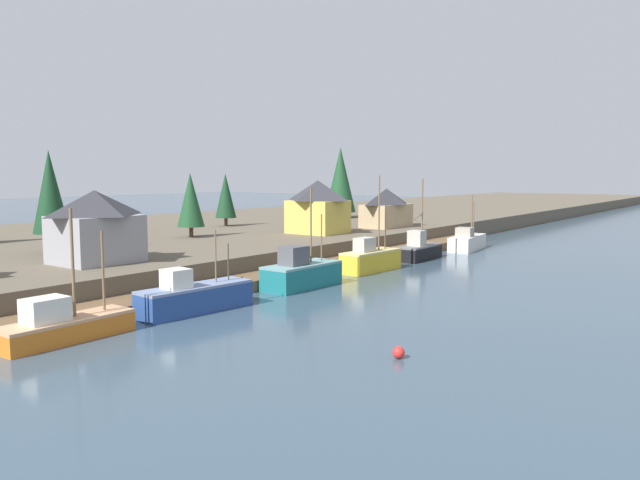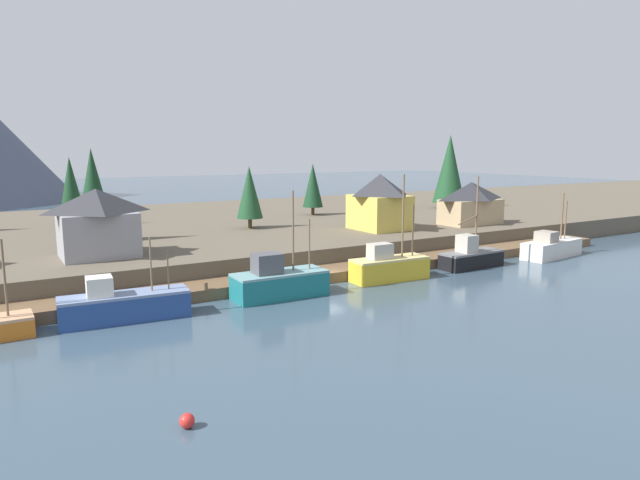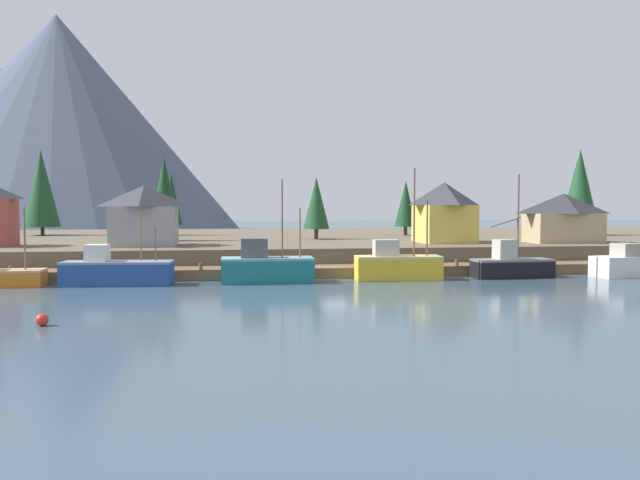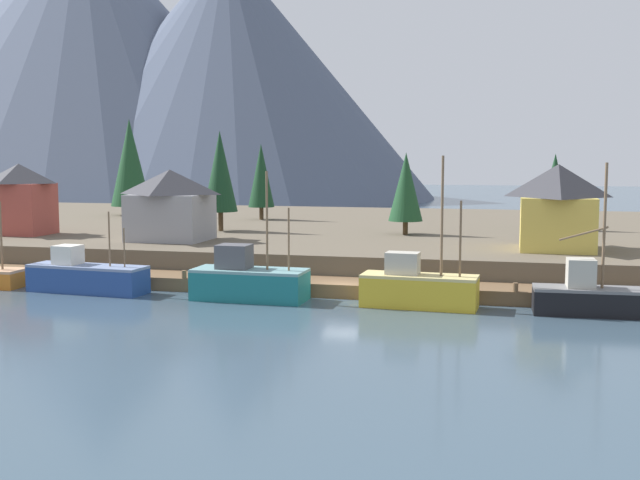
{
  "view_description": "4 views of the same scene",
  "coord_description": "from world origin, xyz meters",
  "px_view_note": "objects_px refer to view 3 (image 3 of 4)",
  "views": [
    {
      "loc": [
        -49.89,
        -36.85,
        10.34
      ],
      "look_at": [
        1.04,
        1.57,
        3.52
      ],
      "focal_mm": 35.13,
      "sensor_mm": 36.0,
      "label": 1
    },
    {
      "loc": [
        -26.89,
        -42.96,
        12.43
      ],
      "look_at": [
        1.08,
        3.59,
        3.58
      ],
      "focal_mm": 31.22,
      "sensor_mm": 36.0,
      "label": 2
    },
    {
      "loc": [
        -9.79,
        -56.33,
        6.72
      ],
      "look_at": [
        -0.62,
        3.84,
        3.38
      ],
      "focal_mm": 35.02,
      "sensor_mm": 36.0,
      "label": 3
    },
    {
      "loc": [
        11.58,
        -53.37,
        10.13
      ],
      "look_at": [
        -2.01,
        2.04,
        3.95
      ],
      "focal_mm": 43.93,
      "sensor_mm": 36.0,
      "label": 4
    }
  ],
  "objects_px": {
    "house_yellow": "(444,212)",
    "house_grey": "(144,215)",
    "fishing_boat_black": "(511,265)",
    "fishing_boat_white": "(636,264)",
    "fishing_boat_yellow": "(397,266)",
    "conifer_back_right": "(41,188)",
    "channel_buoy": "(42,320)",
    "fishing_boat_blue": "(116,271)",
    "conifer_near_right": "(171,199)",
    "fishing_boat_teal": "(266,267)",
    "conifer_mid_right": "(406,204)",
    "house_tan": "(563,217)",
    "conifer_mid_left": "(580,189)",
    "conifer_back_left": "(316,203)",
    "conifer_near_left": "(164,191)"
  },
  "relations": [
    {
      "from": "fishing_boat_blue",
      "to": "fishing_boat_teal",
      "type": "xyz_separation_m",
      "value": [
        12.7,
        -0.03,
        0.17
      ]
    },
    {
      "from": "channel_buoy",
      "to": "conifer_back_right",
      "type": "bearing_deg",
      "value": 105.25
    },
    {
      "from": "conifer_mid_left",
      "to": "channel_buoy",
      "type": "bearing_deg",
      "value": -142.38
    },
    {
      "from": "house_yellow",
      "to": "conifer_back_left",
      "type": "relative_size",
      "value": 0.88
    },
    {
      "from": "fishing_boat_blue",
      "to": "house_yellow",
      "type": "bearing_deg",
      "value": 27.59
    },
    {
      "from": "conifer_near_right",
      "to": "conifer_back_right",
      "type": "bearing_deg",
      "value": 172.66
    },
    {
      "from": "conifer_near_left",
      "to": "conifer_mid_right",
      "type": "relative_size",
      "value": 1.29
    },
    {
      "from": "house_yellow",
      "to": "conifer_back_right",
      "type": "relative_size",
      "value": 0.57
    },
    {
      "from": "fishing_boat_yellow",
      "to": "fishing_boat_white",
      "type": "distance_m",
      "value": 23.48
    },
    {
      "from": "fishing_boat_white",
      "to": "conifer_back_left",
      "type": "distance_m",
      "value": 36.99
    },
    {
      "from": "fishing_boat_yellow",
      "to": "fishing_boat_black",
      "type": "relative_size",
      "value": 1.04
    },
    {
      "from": "fishing_boat_blue",
      "to": "fishing_boat_yellow",
      "type": "xyz_separation_m",
      "value": [
        24.61,
        0.14,
        0.14
      ]
    },
    {
      "from": "fishing_boat_teal",
      "to": "channel_buoy",
      "type": "relative_size",
      "value": 12.93
    },
    {
      "from": "conifer_near_right",
      "to": "house_tan",
      "type": "bearing_deg",
      "value": -28.67
    },
    {
      "from": "conifer_mid_left",
      "to": "conifer_back_left",
      "type": "relative_size",
      "value": 1.56
    },
    {
      "from": "house_yellow",
      "to": "house_grey",
      "type": "bearing_deg",
      "value": -178.3
    },
    {
      "from": "house_yellow",
      "to": "conifer_back_left",
      "type": "bearing_deg",
      "value": 145.69
    },
    {
      "from": "house_grey",
      "to": "house_yellow",
      "type": "height_order",
      "value": "house_yellow"
    },
    {
      "from": "conifer_near_right",
      "to": "channel_buoy",
      "type": "relative_size",
      "value": 12.89
    },
    {
      "from": "fishing_boat_yellow",
      "to": "conifer_near_left",
      "type": "relative_size",
      "value": 1.0
    },
    {
      "from": "conifer_back_right",
      "to": "channel_buoy",
      "type": "bearing_deg",
      "value": -74.75
    },
    {
      "from": "fishing_boat_yellow",
      "to": "house_tan",
      "type": "xyz_separation_m",
      "value": [
        23.05,
        11.94,
        4.08
      ]
    },
    {
      "from": "fishing_boat_blue",
      "to": "conifer_near_right",
      "type": "relative_size",
      "value": 1.03
    },
    {
      "from": "conifer_mid_left",
      "to": "conifer_back_right",
      "type": "distance_m",
      "value": 77.25
    },
    {
      "from": "conifer_back_left",
      "to": "fishing_boat_white",
      "type": "bearing_deg",
      "value": -41.21
    },
    {
      "from": "conifer_mid_right",
      "to": "house_yellow",
      "type": "bearing_deg",
      "value": -92.05
    },
    {
      "from": "conifer_mid_right",
      "to": "channel_buoy",
      "type": "bearing_deg",
      "value": -125.56
    },
    {
      "from": "fishing_boat_blue",
      "to": "conifer_mid_left",
      "type": "xyz_separation_m",
      "value": [
        59.75,
        28.8,
        8.03
      ]
    },
    {
      "from": "fishing_boat_yellow",
      "to": "conifer_near_left",
      "type": "height_order",
      "value": "conifer_near_left"
    },
    {
      "from": "fishing_boat_yellow",
      "to": "channel_buoy",
      "type": "distance_m",
      "value": 31.42
    },
    {
      "from": "fishing_boat_black",
      "to": "house_yellow",
      "type": "distance_m",
      "value": 15.05
    },
    {
      "from": "fishing_boat_yellow",
      "to": "conifer_mid_left",
      "type": "xyz_separation_m",
      "value": [
        35.14,
        28.66,
        7.9
      ]
    },
    {
      "from": "fishing_boat_black",
      "to": "fishing_boat_white",
      "type": "relative_size",
      "value": 1.04
    },
    {
      "from": "conifer_near_right",
      "to": "conifer_mid_left",
      "type": "bearing_deg",
      "value": -8.31
    },
    {
      "from": "fishing_boat_teal",
      "to": "house_grey",
      "type": "bearing_deg",
      "value": 132.77
    },
    {
      "from": "fishing_boat_yellow",
      "to": "conifer_mid_left",
      "type": "relative_size",
      "value": 0.82
    },
    {
      "from": "fishing_boat_blue",
      "to": "conifer_mid_left",
      "type": "relative_size",
      "value": 0.75
    },
    {
      "from": "conifer_back_right",
      "to": "channel_buoy",
      "type": "distance_m",
      "value": 60.44
    },
    {
      "from": "house_yellow",
      "to": "channel_buoy",
      "type": "bearing_deg",
      "value": -137.34
    },
    {
      "from": "fishing_boat_yellow",
      "to": "fishing_boat_white",
      "type": "xyz_separation_m",
      "value": [
        23.47,
        -0.54,
        -0.16
      ]
    },
    {
      "from": "conifer_mid_right",
      "to": "house_tan",
      "type": "bearing_deg",
      "value": -57.29
    },
    {
      "from": "fishing_boat_teal",
      "to": "conifer_near_right",
      "type": "height_order",
      "value": "conifer_near_right"
    },
    {
      "from": "house_yellow",
      "to": "conifer_near_right",
      "type": "distance_m",
      "value": 39.92
    },
    {
      "from": "house_grey",
      "to": "conifer_back_right",
      "type": "distance_m",
      "value": 31.72
    },
    {
      "from": "conifer_mid_right",
      "to": "conifer_back_left",
      "type": "height_order",
      "value": "conifer_back_left"
    },
    {
      "from": "house_grey",
      "to": "conifer_mid_right",
      "type": "relative_size",
      "value": 0.89
    },
    {
      "from": "fishing_boat_black",
      "to": "house_tan",
      "type": "xyz_separation_m",
      "value": [
        12.0,
        11.84,
        4.22
      ]
    },
    {
      "from": "house_grey",
      "to": "conifer_near_left",
      "type": "relative_size",
      "value": 0.69
    },
    {
      "from": "conifer_mid_right",
      "to": "fishing_boat_teal",
      "type": "bearing_deg",
      "value": -124.56
    },
    {
      "from": "fishing_boat_teal",
      "to": "conifer_back_right",
      "type": "height_order",
      "value": "conifer_back_right"
    }
  ]
}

